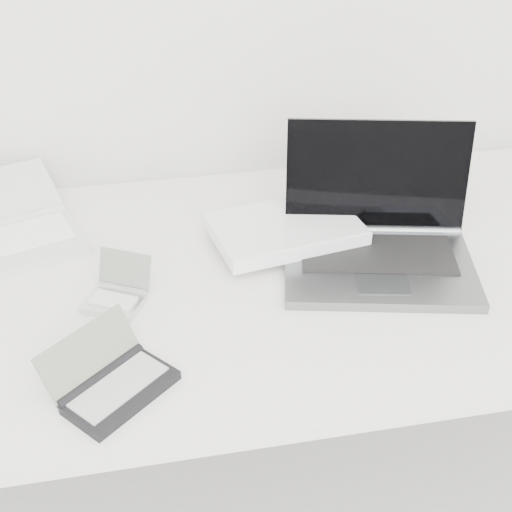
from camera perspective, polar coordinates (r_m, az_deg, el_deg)
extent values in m
cube|color=white|center=(1.36, 0.92, -1.55)|extent=(1.60, 0.80, 0.03)
cylinder|color=silver|center=(2.09, 19.32, -1.81)|extent=(0.04, 0.04, 0.70)
cube|color=slate|center=(1.36, 9.81, -0.98)|extent=(0.40, 0.32, 0.02)
cube|color=black|center=(1.38, 9.70, 0.19)|extent=(0.31, 0.20, 0.00)
cube|color=black|center=(1.42, 9.65, 6.31)|extent=(0.36, 0.12, 0.22)
cylinder|color=slate|center=(1.46, 9.33, 2.06)|extent=(0.34, 0.10, 0.02)
cube|color=#373A3C|center=(1.30, 10.16, -2.26)|extent=(0.10, 0.08, 0.00)
cube|color=white|center=(1.41, 2.37, 2.19)|extent=(0.31, 0.23, 0.03)
cube|color=white|center=(1.41, 2.38, 2.72)|extent=(0.31, 0.23, 0.00)
cube|color=silver|center=(1.48, -18.72, 0.68)|extent=(0.30, 0.25, 0.02)
cube|color=white|center=(1.49, -18.96, 1.34)|extent=(0.25, 0.17, 0.00)
cylinder|color=silver|center=(1.55, -19.56, 2.50)|extent=(0.25, 0.10, 0.02)
cube|color=silver|center=(1.28, -11.30, -3.78)|extent=(0.12, 0.11, 0.01)
cube|color=silver|center=(1.28, -11.34, -3.48)|extent=(0.09, 0.07, 0.00)
cube|color=gray|center=(1.30, -10.46, -1.08)|extent=(0.10, 0.07, 0.07)
cylinder|color=silver|center=(1.30, -10.60, -2.59)|extent=(0.09, 0.06, 0.02)
cube|color=black|center=(1.11, -10.70, -10.67)|extent=(0.18, 0.18, 0.02)
cube|color=#949494|center=(1.11, -10.90, -10.22)|extent=(0.15, 0.14, 0.00)
cube|color=slate|center=(1.13, -13.25, -7.55)|extent=(0.16, 0.14, 0.07)
cylinder|color=black|center=(1.13, -12.26, -9.34)|extent=(0.14, 0.12, 0.02)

